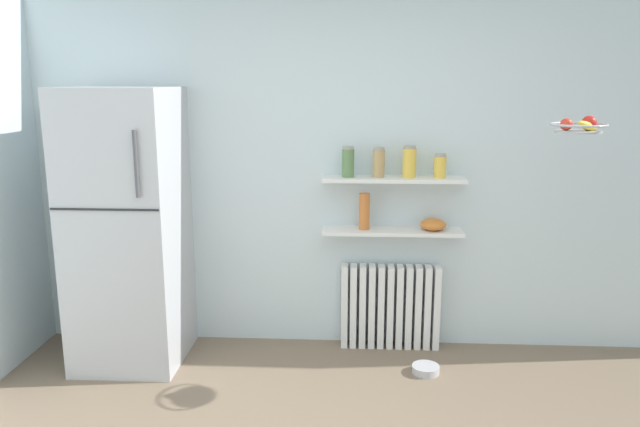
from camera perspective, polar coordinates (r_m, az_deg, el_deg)
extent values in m
cube|color=silver|center=(4.30, 2.46, 4.51)|extent=(7.04, 0.10, 2.60)
cube|color=#B7BABF|center=(4.25, -17.53, -1.33)|extent=(0.68, 0.71, 1.85)
cube|color=#262628|center=(3.88, -19.57, 0.35)|extent=(0.67, 0.01, 0.01)
cylinder|color=#4C4C51|center=(3.74, -16.87, 4.46)|extent=(0.02, 0.02, 0.40)
cube|color=white|center=(4.42, 2.27, -8.62)|extent=(0.05, 0.12, 0.61)
cube|color=white|center=(4.42, 3.13, -8.63)|extent=(0.05, 0.12, 0.61)
cube|color=white|center=(4.42, 3.99, -8.64)|extent=(0.05, 0.12, 0.61)
cube|color=white|center=(4.43, 4.85, -8.65)|extent=(0.05, 0.12, 0.61)
cube|color=white|center=(4.43, 5.71, -8.66)|extent=(0.05, 0.12, 0.61)
cube|color=white|center=(4.43, 6.57, -8.66)|extent=(0.05, 0.12, 0.61)
cube|color=white|center=(4.44, 7.43, -8.66)|extent=(0.05, 0.12, 0.61)
cube|color=white|center=(4.44, 8.28, -8.66)|extent=(0.05, 0.12, 0.61)
cube|color=white|center=(4.45, 9.13, -8.66)|extent=(0.05, 0.12, 0.61)
cube|color=white|center=(4.45, 9.98, -8.65)|extent=(0.05, 0.12, 0.61)
cube|color=white|center=(4.46, 10.83, -8.65)|extent=(0.05, 0.12, 0.61)
cube|color=white|center=(4.23, 6.78, -1.66)|extent=(0.97, 0.22, 0.02)
cube|color=white|center=(4.16, 6.90, 3.21)|extent=(0.97, 0.22, 0.02)
cylinder|color=#5B7F4C|center=(4.14, 2.65, 4.74)|extent=(0.08, 0.08, 0.19)
cylinder|color=gray|center=(4.13, 2.66, 6.19)|extent=(0.08, 0.08, 0.02)
cylinder|color=tan|center=(4.14, 5.51, 4.67)|extent=(0.08, 0.08, 0.19)
cylinder|color=gray|center=(4.13, 5.54, 6.08)|extent=(0.08, 0.08, 0.02)
cylinder|color=yellow|center=(4.15, 8.37, 4.70)|extent=(0.09, 0.09, 0.20)
cylinder|color=gray|center=(4.14, 8.42, 6.19)|extent=(0.08, 0.08, 0.02)
cylinder|color=yellow|center=(4.18, 11.18, 4.28)|extent=(0.08, 0.08, 0.14)
cylinder|color=gray|center=(4.17, 11.23, 5.40)|extent=(0.08, 0.08, 0.02)
cylinder|color=#CC7033|center=(4.20, 4.17, 0.20)|extent=(0.08, 0.08, 0.25)
ellipsoid|color=orange|center=(4.25, 10.57, -1.01)|extent=(0.18, 0.18, 0.08)
cylinder|color=#B7B7BC|center=(4.20, 9.87, -14.18)|extent=(0.18, 0.18, 0.05)
torus|color=#B2B2B7|center=(3.86, 23.08, 7.67)|extent=(0.32, 0.32, 0.01)
cylinder|color=#A8A8AD|center=(3.86, 23.03, 7.08)|extent=(0.26, 0.26, 0.01)
sphere|color=red|center=(3.88, 23.89, 7.75)|extent=(0.09, 0.09, 0.09)
sphere|color=red|center=(3.84, 22.08, 7.75)|extent=(0.07, 0.07, 0.07)
ellipsoid|color=yellow|center=(3.84, 23.77, 7.52)|extent=(0.17, 0.14, 0.09)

